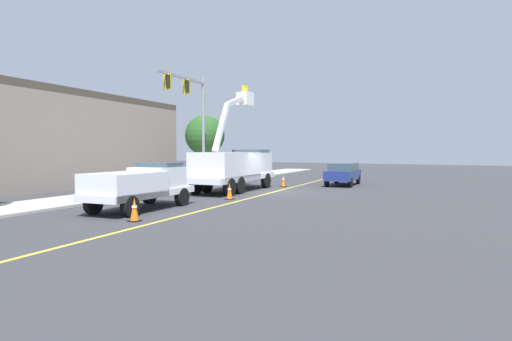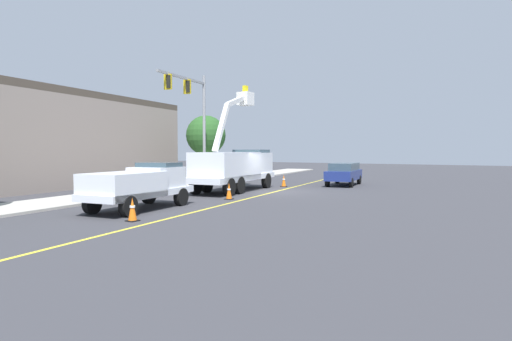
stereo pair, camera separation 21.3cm
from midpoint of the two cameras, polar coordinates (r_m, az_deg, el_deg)
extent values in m
plane|color=#38383D|center=(26.79, 2.87, -2.90)|extent=(120.00, 120.00, 0.00)
cube|color=#B2ADA3|center=(30.44, -11.05, -2.16)|extent=(59.89, 12.19, 0.12)
cube|color=yellow|center=(26.79, 2.87, -2.89)|extent=(49.50, 7.35, 0.01)
cube|color=white|center=(27.14, -2.85, -0.92)|extent=(8.47, 3.65, 0.36)
cube|color=white|center=(29.48, -0.58, 0.87)|extent=(2.93, 2.70, 1.60)
cube|color=#384C56|center=(29.64, -0.42, 2.24)|extent=(2.09, 2.34, 0.64)
cube|color=white|center=(26.23, -3.81, 0.53)|extent=(5.55, 3.23, 1.80)
cube|color=white|center=(25.74, -4.51, 5.86)|extent=(2.02, 0.64, 3.07)
cube|color=white|center=(28.02, -2.41, 9.49)|extent=(3.00, 0.82, 1.12)
cube|color=white|center=(29.38, -1.25, 9.71)|extent=(0.90, 0.90, 0.90)
cube|color=yellow|center=(29.46, -1.25, 10.87)|extent=(0.36, 0.24, 0.60)
cylinder|color=black|center=(30.23, -2.33, -1.27)|extent=(1.08, 0.49, 1.04)
cylinder|color=black|center=(29.32, 1.63, -1.39)|extent=(1.08, 0.49, 1.04)
cylinder|color=black|center=(26.41, -6.46, -1.86)|extent=(1.08, 0.49, 1.04)
cylinder|color=black|center=(25.36, -2.06, -2.04)|extent=(1.08, 0.49, 1.04)
cylinder|color=black|center=(25.28, -7.96, -2.07)|extent=(1.08, 0.49, 1.04)
cylinder|color=black|center=(24.19, -3.41, -2.27)|extent=(1.08, 0.49, 1.04)
cube|color=white|center=(19.32, -15.24, -2.94)|extent=(5.84, 2.88, 0.30)
cube|color=white|center=(20.24, -13.07, -1.10)|extent=(2.27, 2.20, 1.10)
cube|color=#384C56|center=(20.38, -12.75, 0.28)|extent=(1.58, 1.94, 0.56)
cube|color=white|center=(18.51, -17.21, -1.97)|extent=(3.63, 2.56, 1.10)
cylinder|color=black|center=(21.38, -14.09, -3.28)|extent=(0.87, 0.42, 0.84)
cylinder|color=black|center=(20.28, -9.86, -3.56)|extent=(0.87, 0.42, 0.84)
cylinder|color=black|center=(18.61, -21.09, -4.26)|extent=(0.87, 0.42, 0.84)
cylinder|color=black|center=(17.34, -16.63, -4.69)|extent=(0.87, 0.42, 0.84)
cube|color=navy|center=(32.28, 12.05, -0.59)|extent=(5.02, 2.57, 0.70)
cube|color=#384C56|center=(32.40, 12.12, 0.48)|extent=(3.66, 2.15, 0.60)
cylinder|color=black|center=(30.55, 13.00, -1.63)|extent=(0.71, 0.34, 0.68)
cylinder|color=black|center=(30.91, 9.88, -1.55)|extent=(0.71, 0.34, 0.68)
cylinder|color=black|center=(33.76, 14.02, -1.23)|extent=(0.71, 0.34, 0.68)
cylinder|color=black|center=(34.08, 11.19, -1.17)|extent=(0.71, 0.34, 0.68)
cube|color=black|center=(16.31, -16.07, -6.57)|extent=(0.40, 0.40, 0.04)
cone|color=orange|center=(16.25, -16.09, -5.04)|extent=(0.32, 0.32, 0.84)
cylinder|color=white|center=(16.24, -16.10, -4.74)|extent=(0.20, 0.20, 0.08)
cube|color=black|center=(22.62, -3.42, -3.89)|extent=(0.40, 0.40, 0.04)
cone|color=orange|center=(22.58, -3.42, -2.78)|extent=(0.32, 0.32, 0.84)
cylinder|color=white|center=(22.57, -3.42, -2.57)|extent=(0.20, 0.20, 0.08)
cube|color=black|center=(30.51, 3.99, -2.18)|extent=(0.40, 0.40, 0.04)
cone|color=orange|center=(30.48, 4.00, -1.35)|extent=(0.32, 0.32, 0.84)
cylinder|color=white|center=(30.47, 4.00, -1.19)|extent=(0.20, 0.20, 0.08)
cylinder|color=gray|center=(32.12, -6.87, 5.41)|extent=(0.22, 0.22, 8.27)
cube|color=gray|center=(30.07, -9.75, 12.35)|extent=(5.71, 0.98, 0.16)
cube|color=gold|center=(30.45, -9.14, 11.18)|extent=(0.20, 0.57, 1.00)
cube|color=black|center=(30.40, -8.97, 11.20)|extent=(0.24, 0.35, 0.84)
cube|color=gold|center=(28.57, -11.68, 11.72)|extent=(0.20, 0.57, 1.00)
cube|color=black|center=(28.51, -11.52, 11.74)|extent=(0.24, 0.35, 0.84)
cube|color=gray|center=(36.04, -25.32, 3.31)|extent=(19.61, 12.41, 6.30)
cube|color=#4C4238|center=(36.25, -25.43, 8.69)|extent=(19.61, 12.41, 0.50)
cylinder|color=brown|center=(36.43, -6.63, 0.74)|extent=(0.32, 0.32, 2.74)
sphere|color=#285623|center=(36.43, -6.66, 4.77)|extent=(3.41, 3.41, 3.41)
camera|label=1|loc=(0.11, -89.76, 0.01)|focal=29.42mm
camera|label=2|loc=(0.11, 90.24, -0.01)|focal=29.42mm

